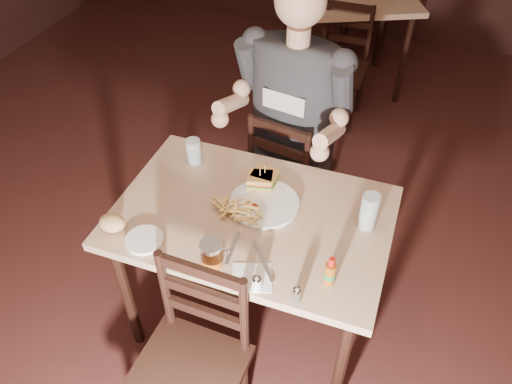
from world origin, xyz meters
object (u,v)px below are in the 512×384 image
(bg_table, at_px, (358,5))
(diner, at_px, (291,90))
(glass_left, at_px, (194,152))
(glass_right, at_px, (369,211))
(chair_near, at_px, (186,375))
(syrup_dispenser, at_px, (211,254))
(bg_chair_near, at_px, (339,69))
(side_plate, at_px, (145,241))
(chair_far, at_px, (291,170))
(hot_sauce, at_px, (330,271))
(main_table, at_px, (252,228))
(bg_chair_far, at_px, (367,5))
(dinner_plate, at_px, (264,204))

(bg_table, height_order, diner, diner)
(glass_left, relative_size, glass_right, 0.76)
(chair_near, bearing_deg, syrup_dispenser, 91.49)
(bg_table, bearing_deg, glass_left, -98.68)
(bg_chair_near, bearing_deg, side_plate, -97.45)
(chair_far, bearing_deg, hot_sauce, 122.93)
(main_table, xyz_separation_m, glass_left, (-0.36, 0.23, 0.15))
(main_table, height_order, bg_chair_far, bg_chair_far)
(main_table, bearing_deg, hot_sauce, -31.76)
(bg_chair_far, height_order, side_plate, bg_chair_far)
(dinner_plate, height_order, syrup_dispenser, syrup_dispenser)
(main_table, xyz_separation_m, chair_far, (-0.03, 0.72, -0.26))
(chair_far, xyz_separation_m, chair_near, (-0.03, -1.30, 0.02))
(glass_right, bearing_deg, diner, 130.46)
(syrup_dispenser, bearing_deg, bg_chair_far, 89.89)
(chair_near, relative_size, hot_sauce, 6.63)
(chair_near, height_order, dinner_plate, chair_near)
(main_table, bearing_deg, bg_chair_near, 90.57)
(bg_table, xyz_separation_m, syrup_dispenser, (-0.03, -2.77, 0.14))
(bg_chair_near, distance_m, diner, 1.38)
(main_table, relative_size, hot_sauce, 8.60)
(diner, bearing_deg, bg_table, 99.43)
(main_table, distance_m, bg_table, 2.48)
(glass_left, distance_m, side_plate, 0.51)
(chair_far, height_order, dinner_plate, chair_far)
(side_plate, bearing_deg, bg_table, 83.29)
(dinner_plate, bearing_deg, bg_table, 91.21)
(bg_chair_near, bearing_deg, main_table, -88.51)
(bg_chair_near, xyz_separation_m, diner, (-0.02, -1.26, 0.55))
(glass_left, height_order, side_plate, glass_left)
(diner, height_order, side_plate, diner)
(diner, bearing_deg, syrup_dispenser, -81.07)
(bg_chair_far, height_order, syrup_dispenser, bg_chair_far)
(chair_far, relative_size, diner, 0.79)
(bg_table, height_order, bg_chair_near, bg_chair_near)
(side_plate, bearing_deg, bg_chair_near, 81.64)
(main_table, relative_size, bg_chair_near, 1.35)
(bg_table, relative_size, syrup_dispenser, 9.71)
(chair_near, bearing_deg, hot_sauce, 41.16)
(main_table, xyz_separation_m, dinner_plate, (0.03, 0.06, 0.10))
(bg_chair_near, relative_size, dinner_plate, 2.95)
(bg_chair_near, bearing_deg, dinner_plate, -87.52)
(main_table, xyz_separation_m, side_plate, (-0.34, -0.28, 0.09))
(hot_sauce, bearing_deg, dinner_plate, 139.43)
(bg_table, height_order, chair_near, chair_near)
(side_plate, bearing_deg, syrup_dispenser, -2.62)
(dinner_plate, xyz_separation_m, syrup_dispenser, (-0.08, -0.36, 0.05))
(hot_sauce, bearing_deg, glass_right, 76.63)
(diner, relative_size, glass_right, 6.53)
(chair_far, xyz_separation_m, glass_right, (0.48, -0.63, 0.43))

